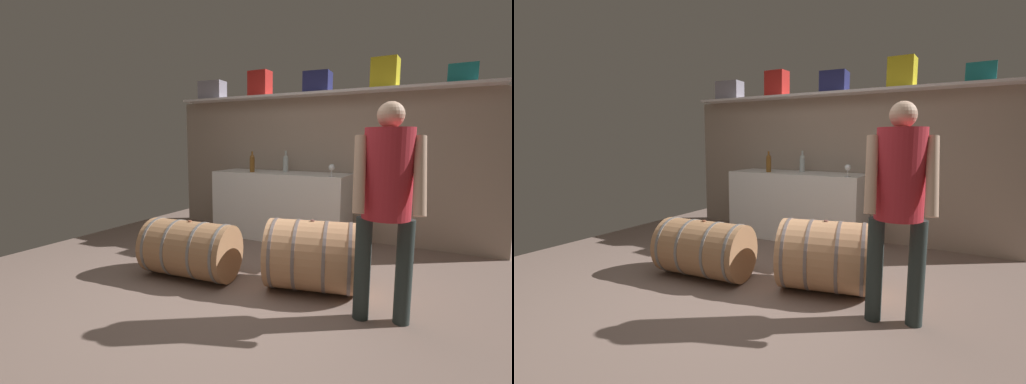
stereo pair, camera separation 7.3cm
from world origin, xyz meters
The scene contains 15 objects.
ground_plane centered at (0.00, 0.61, -0.01)m, with size 5.74×8.11×0.02m, color #7D665C.
back_wall_panel centered at (0.00, 2.46, 0.96)m, with size 4.54×0.10×1.92m, color gray.
high_shelf_board centered at (0.00, 2.31, 1.94)m, with size 4.18×0.40×0.03m, color silver.
toolcase_grey centered at (-1.67, 2.31, 2.09)m, with size 0.38×0.24×0.27m, color gray.
toolcase_red centered at (-0.85, 2.31, 2.13)m, with size 0.29×0.23×0.35m, color red.
toolcase_navy centered at (0.01, 2.31, 2.08)m, with size 0.33×0.29×0.27m, color navy.
toolcase_yellow centered at (0.85, 2.31, 2.13)m, with size 0.30×0.27×0.35m, color yellow.
toolcase_teal centered at (1.67, 2.31, 2.05)m, with size 0.29×0.18×0.20m, color teal.
work_cabinet centered at (-0.40, 2.07, 0.45)m, with size 1.82×0.65×0.90m, color white.
wine_bottle_clear centered at (-0.39, 2.20, 1.03)m, with size 0.07×0.07×0.29m.
wine_bottle_amber centered at (-0.77, 1.93, 1.03)m, with size 0.07×0.07×0.28m.
wine_glass centered at (0.37, 1.83, 1.01)m, with size 0.08×0.08×0.15m.
wine_barrel_near centered at (-0.56, 0.33, 0.28)m, with size 0.93×0.63×0.56m.
wine_barrel_far centered at (0.58, 0.60, 0.32)m, with size 0.90×0.78×0.64m.
winemaker_pouring centered at (1.23, 0.31, 0.98)m, with size 0.51×0.42×1.60m.
Camera 1 is at (1.62, -2.34, 1.33)m, focal length 25.14 mm.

